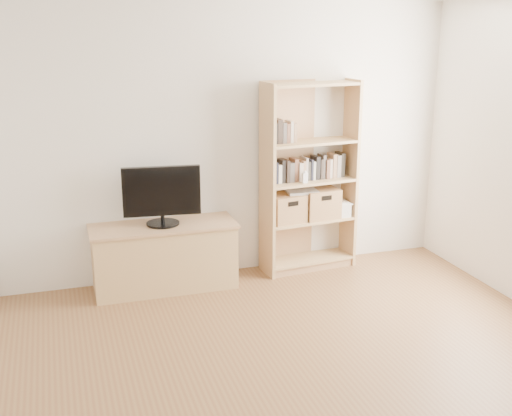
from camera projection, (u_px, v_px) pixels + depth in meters
name	position (u px, v px, depth m)	size (l,w,h in m)	color
floor	(329.00, 406.00, 4.16)	(4.50, 5.00, 0.01)	brown
back_wall	(226.00, 142.00, 6.08)	(4.50, 0.02, 2.60)	silver
tv_stand	(164.00, 257.00, 5.94)	(1.29, 0.48, 0.59)	tan
bookshelf	(309.00, 177.00, 6.26)	(0.94, 0.33, 1.87)	tan
television	(162.00, 195.00, 5.78)	(0.70, 0.05, 0.55)	black
books_row_mid	(309.00, 168.00, 6.26)	(0.82, 0.16, 0.22)	#34312B
books_row_upper	(290.00, 131.00, 6.07)	(0.40, 0.15, 0.21)	#34312B
baby_monitor	(305.00, 178.00, 6.12)	(0.05, 0.03, 0.10)	white
basket_left	(286.00, 208.00, 6.24)	(0.33, 0.27, 0.27)	#9E6947
basket_right	(319.00, 203.00, 6.38)	(0.36, 0.29, 0.29)	#9E6947
laptop	(302.00, 191.00, 6.26)	(0.30, 0.21, 0.02)	silver
magazine_stack	(337.00, 208.00, 6.48)	(0.19, 0.28, 0.13)	silver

